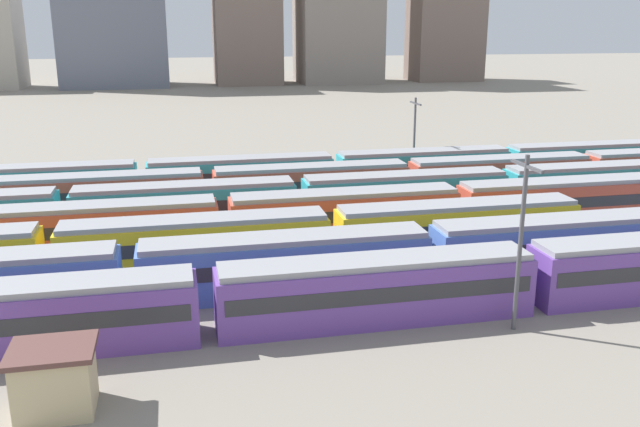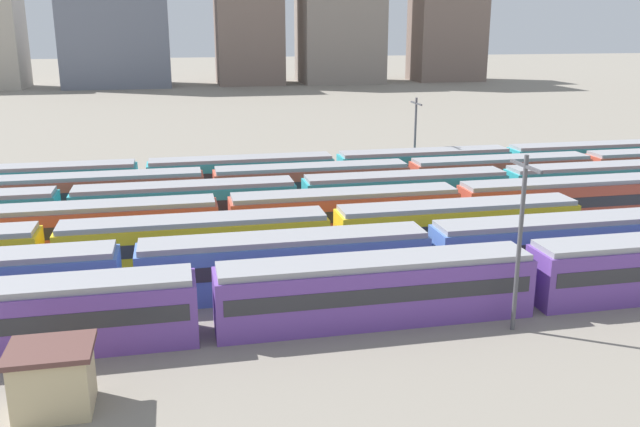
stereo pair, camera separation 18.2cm
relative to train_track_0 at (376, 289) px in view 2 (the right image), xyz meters
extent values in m
plane|color=gray|center=(-16.31, 15.60, -1.90)|extent=(600.00, 600.00, 0.00)
cube|color=#6B429E|center=(-18.90, 0.00, -0.20)|extent=(18.00, 3.00, 3.40)
cube|color=#2D2D33|center=(-18.90, 0.00, 0.20)|extent=(17.20, 3.06, 0.90)
cube|color=#939399|center=(-18.90, 0.00, 1.67)|extent=(17.60, 2.70, 0.35)
cube|color=#6B429E|center=(0.00, 0.00, -0.20)|extent=(18.00, 3.00, 3.40)
cube|color=#2D2D33|center=(0.00, 0.00, 0.20)|extent=(17.20, 3.06, 0.90)
cube|color=#939399|center=(0.00, 0.00, 1.67)|extent=(17.60, 2.70, 0.35)
cube|color=#4C70BC|center=(-4.30, 5.20, -0.20)|extent=(18.00, 3.00, 3.40)
cube|color=#2D2D33|center=(-4.30, 5.20, 0.20)|extent=(17.20, 3.06, 0.90)
cube|color=#939399|center=(-4.30, 5.20, 1.67)|extent=(17.60, 2.70, 0.35)
cube|color=#4C70BC|center=(14.60, 5.20, -0.20)|extent=(18.00, 3.00, 3.40)
cube|color=#2D2D33|center=(14.60, 5.20, 0.20)|extent=(17.20, 3.06, 0.90)
cube|color=#939399|center=(14.60, 5.20, 1.67)|extent=(17.60, 2.70, 0.35)
cube|color=yellow|center=(-9.59, 10.40, -0.20)|extent=(18.00, 3.00, 3.40)
cube|color=#2D2D33|center=(-9.59, 10.40, 0.20)|extent=(17.20, 3.06, 0.90)
cube|color=#939399|center=(-9.59, 10.40, 1.67)|extent=(17.60, 2.70, 0.35)
cube|color=yellow|center=(9.31, 10.40, -0.20)|extent=(18.00, 3.00, 3.40)
cube|color=#2D2D33|center=(9.31, 10.40, 0.20)|extent=(17.20, 3.06, 0.90)
cube|color=#939399|center=(9.31, 10.40, 1.67)|extent=(17.60, 2.70, 0.35)
cube|color=#BC4C38|center=(-16.78, 15.60, -0.20)|extent=(18.00, 3.00, 3.40)
cube|color=#2D2D33|center=(-16.78, 15.60, 0.20)|extent=(17.20, 3.06, 0.90)
cube|color=#939399|center=(-16.78, 15.60, 1.67)|extent=(17.60, 2.70, 0.35)
cube|color=#BC4C38|center=(2.12, 15.60, -0.20)|extent=(18.00, 3.00, 3.40)
cube|color=#2D2D33|center=(2.12, 15.60, 0.20)|extent=(17.20, 3.06, 0.90)
cube|color=#939399|center=(2.12, 15.60, 1.67)|extent=(17.60, 2.70, 0.35)
cube|color=#BC4C38|center=(21.02, 15.60, -0.20)|extent=(18.00, 3.00, 3.40)
cube|color=#2D2D33|center=(21.02, 15.60, 0.20)|extent=(17.20, 3.06, 0.90)
cube|color=#939399|center=(21.02, 15.60, 1.67)|extent=(17.60, 2.70, 0.35)
cube|color=teal|center=(-10.03, 20.80, -0.20)|extent=(18.00, 3.00, 3.40)
cube|color=#2D2D33|center=(-10.03, 20.80, 0.20)|extent=(17.20, 3.06, 0.90)
cube|color=#939399|center=(-10.03, 20.80, 1.67)|extent=(17.60, 2.70, 0.35)
cube|color=teal|center=(8.87, 20.80, -0.20)|extent=(18.00, 3.00, 3.40)
cube|color=#2D2D33|center=(8.87, 20.80, 0.20)|extent=(17.20, 3.06, 0.90)
cube|color=#939399|center=(8.87, 20.80, 1.67)|extent=(17.60, 2.70, 0.35)
cube|color=teal|center=(27.77, 20.80, -0.20)|extent=(18.00, 3.00, 3.40)
cube|color=#2D2D33|center=(27.77, 20.80, 0.20)|extent=(17.20, 3.06, 0.90)
cube|color=#939399|center=(27.77, 20.80, 1.67)|extent=(17.60, 2.70, 0.35)
cube|color=#BC4C38|center=(-17.35, 26.00, -0.20)|extent=(18.00, 3.00, 3.40)
cube|color=#2D2D33|center=(-17.35, 26.00, 0.20)|extent=(17.20, 3.06, 0.90)
cube|color=#939399|center=(-17.35, 26.00, 1.67)|extent=(17.60, 2.70, 0.35)
cube|color=#BC4C38|center=(1.55, 26.00, -0.20)|extent=(18.00, 3.00, 3.40)
cube|color=#2D2D33|center=(1.55, 26.00, 0.20)|extent=(17.20, 3.06, 0.90)
cube|color=#939399|center=(1.55, 26.00, 1.67)|extent=(17.60, 2.70, 0.35)
cube|color=#BC4C38|center=(20.45, 26.00, -0.20)|extent=(18.00, 3.00, 3.40)
cube|color=#2D2D33|center=(20.45, 26.00, 0.20)|extent=(17.20, 3.06, 0.90)
cube|color=#939399|center=(20.45, 26.00, 1.67)|extent=(17.60, 2.70, 0.35)
cube|color=teal|center=(-23.33, 31.20, -0.20)|extent=(18.00, 3.00, 3.40)
cube|color=#2D2D33|center=(-23.33, 31.20, 0.20)|extent=(17.20, 3.06, 0.90)
cube|color=#939399|center=(-23.33, 31.20, 1.67)|extent=(17.60, 2.70, 0.35)
cube|color=teal|center=(-4.43, 31.20, -0.20)|extent=(18.00, 3.00, 3.40)
cube|color=#2D2D33|center=(-4.43, 31.20, 0.20)|extent=(17.20, 3.06, 0.90)
cube|color=#939399|center=(-4.43, 31.20, 1.67)|extent=(17.60, 2.70, 0.35)
cube|color=teal|center=(14.47, 31.20, -0.20)|extent=(18.00, 3.00, 3.40)
cube|color=#2D2D33|center=(14.47, 31.20, 0.20)|extent=(17.20, 3.06, 0.90)
cube|color=#939399|center=(14.47, 31.20, 1.67)|extent=(17.60, 2.70, 0.35)
cube|color=teal|center=(33.37, 31.20, -0.20)|extent=(18.00, 3.00, 3.40)
cube|color=#2D2D33|center=(33.37, 31.20, 0.20)|extent=(17.20, 3.06, 0.90)
cube|color=#939399|center=(33.37, 31.20, 1.67)|extent=(17.60, 2.70, 0.35)
cylinder|color=#4C4C51|center=(7.11, -2.71, 2.99)|extent=(0.24, 0.24, 9.79)
cube|color=#47474C|center=(7.11, -2.71, 7.28)|extent=(0.16, 3.20, 0.16)
cylinder|color=#4C4C51|center=(14.51, 34.37, 2.47)|extent=(0.24, 0.24, 8.75)
cube|color=#47474C|center=(14.51, 34.37, 6.25)|extent=(0.16, 3.20, 0.16)
cube|color=#C6B284|center=(-16.26, -6.10, -0.50)|extent=(3.20, 2.60, 2.80)
cube|color=brown|center=(-16.26, -6.10, 1.02)|extent=(3.60, 3.00, 0.24)
cube|color=slate|center=(-24.68, 158.18, 20.37)|extent=(27.26, 20.66, 44.54)
cube|color=#7A665B|center=(68.18, 158.18, 11.19)|extent=(19.82, 14.25, 26.20)
camera|label=1|loc=(-10.62, -34.14, 14.40)|focal=38.16mm
camera|label=2|loc=(-10.44, -34.17, 14.40)|focal=38.16mm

